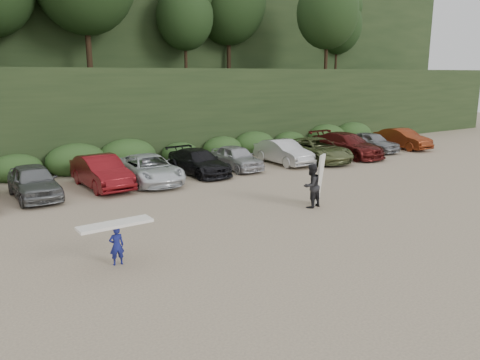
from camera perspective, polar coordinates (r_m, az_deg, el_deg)
ground at (r=16.55m, az=0.26°, el=-7.13°), size 120.00×120.00×0.00m
hillside_backdrop at (r=49.90m, az=-24.76°, el=18.14°), size 90.00×41.50×28.00m
parked_cars at (r=26.20m, az=-6.38°, el=1.98°), size 39.57×5.99×1.64m
child_surfer at (r=14.56m, az=-14.87°, el=-6.65°), size 2.22×0.68×1.33m
adult_surfer at (r=20.31m, az=8.78°, el=-0.64°), size 1.43×0.89×2.25m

